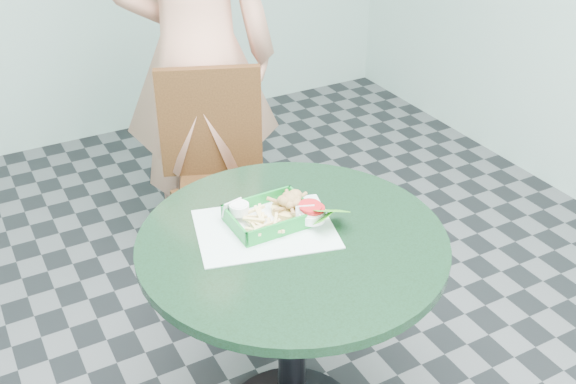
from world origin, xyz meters
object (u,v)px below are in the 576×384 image
cafe_table (292,290)px  sauce_ramekin (239,214)px  diner_person (193,10)px  food_basket (269,224)px  crab_sandwich (291,208)px  dining_chair (223,169)px

cafe_table → sauce_ramekin: (-0.10, 0.14, 0.22)m
cafe_table → diner_person: 1.25m
food_basket → sauce_ramekin: (-0.07, 0.04, 0.03)m
cafe_table → food_basket: size_ratio=3.83×
diner_person → crab_sandwich: size_ratio=19.63×
food_basket → diner_person: bearing=79.0°
food_basket → dining_chair: bearing=77.2°
sauce_ramekin → dining_chair: bearing=70.9°
dining_chair → sauce_ramekin: size_ratio=16.21×
dining_chair → sauce_ramekin: (-0.25, -0.71, 0.27)m
crab_sandwich → cafe_table: bearing=-115.9°
cafe_table → sauce_ramekin: 0.28m
sauce_ramekin → crab_sandwich: bearing=-17.0°
crab_sandwich → sauce_ramekin: bearing=163.0°
cafe_table → dining_chair: size_ratio=0.95×
diner_person → food_basket: diner_person is taller
food_basket → sauce_ramekin: bearing=149.8°
food_basket → cafe_table: bearing=-75.7°
food_basket → sauce_ramekin: sauce_ramekin is taller
cafe_table → sauce_ramekin: sauce_ramekin is taller
crab_sandwich → food_basket: bearing=179.5°
diner_person → food_basket: bearing=102.7°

